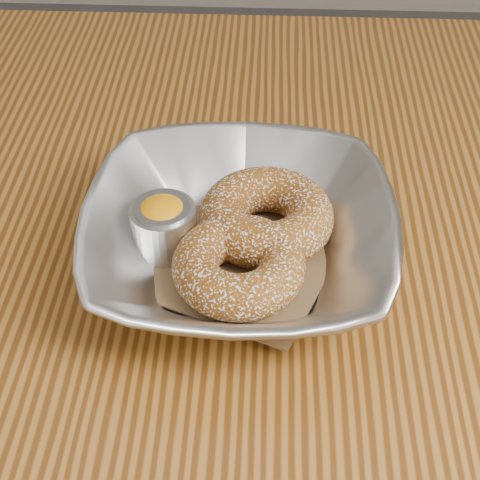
{
  "coord_description": "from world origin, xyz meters",
  "views": [
    {
      "loc": [
        -0.09,
        -0.49,
        1.18
      ],
      "look_at": [
        -0.11,
        -0.06,
        0.78
      ],
      "focal_mm": 55.0,
      "sensor_mm": 36.0,
      "label": 1
    }
  ],
  "objects_px": {
    "serving_bowl": "(240,239)",
    "donut_back": "(266,216)",
    "donut_front": "(239,266)",
    "ramekin": "(164,225)",
    "table": "(359,300)"
  },
  "relations": [
    {
      "from": "donut_front",
      "to": "table",
      "type": "bearing_deg",
      "value": 36.86
    },
    {
      "from": "serving_bowl",
      "to": "ramekin",
      "type": "distance_m",
      "value": 0.06
    },
    {
      "from": "serving_bowl",
      "to": "ramekin",
      "type": "height_order",
      "value": "serving_bowl"
    },
    {
      "from": "table",
      "to": "donut_back",
      "type": "distance_m",
      "value": 0.16
    },
    {
      "from": "serving_bowl",
      "to": "donut_back",
      "type": "relative_size",
      "value": 2.23
    },
    {
      "from": "donut_back",
      "to": "donut_front",
      "type": "distance_m",
      "value": 0.06
    },
    {
      "from": "donut_front",
      "to": "ramekin",
      "type": "height_order",
      "value": "ramekin"
    },
    {
      "from": "table",
      "to": "serving_bowl",
      "type": "xyz_separation_m",
      "value": [
        -0.11,
        -0.06,
        0.13
      ]
    },
    {
      "from": "table",
      "to": "donut_back",
      "type": "bearing_deg",
      "value": -163.81
    },
    {
      "from": "donut_back",
      "to": "ramekin",
      "type": "distance_m",
      "value": 0.09
    },
    {
      "from": "table",
      "to": "donut_back",
      "type": "xyz_separation_m",
      "value": [
        -0.09,
        -0.03,
        0.13
      ]
    },
    {
      "from": "serving_bowl",
      "to": "ramekin",
      "type": "relative_size",
      "value": 4.65
    },
    {
      "from": "serving_bowl",
      "to": "donut_back",
      "type": "bearing_deg",
      "value": 55.62
    },
    {
      "from": "serving_bowl",
      "to": "donut_back",
      "type": "xyz_separation_m",
      "value": [
        0.02,
        0.03,
        -0.0
      ]
    },
    {
      "from": "ramekin",
      "to": "table",
      "type": "bearing_deg",
      "value": 14.46
    }
  ]
}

